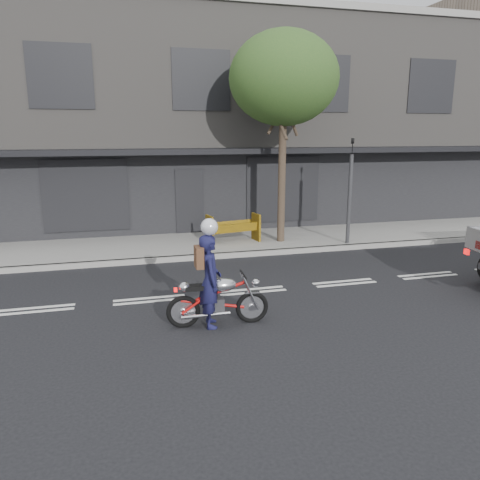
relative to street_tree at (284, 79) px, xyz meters
name	(u,v)px	position (x,y,z in m)	size (l,w,h in m)	color
ground	(252,291)	(-2.20, -4.20, -5.28)	(80.00, 80.00, 0.00)	black
sidewalk	(213,244)	(-2.20, 0.50, -5.20)	(32.00, 3.20, 0.15)	gray
kerb	(223,255)	(-2.20, -1.10, -5.20)	(32.00, 0.20, 0.15)	gray
building_main	(182,125)	(-2.20, 7.10, -1.28)	(26.00, 10.00, 8.00)	slate
street_tree	(284,79)	(0.00, 0.00, 0.00)	(3.40, 3.40, 6.74)	#382B21
traffic_light_pole	(350,197)	(2.00, -0.85, -3.63)	(0.12, 0.12, 3.50)	#2D2D30
motorcycle	(218,299)	(-3.40, -5.93, -4.75)	(2.00, 0.58, 1.03)	black
rider	(210,281)	(-3.55, -5.93, -4.37)	(0.66, 0.43, 1.81)	#16163D
construction_barrier	(235,229)	(-1.55, 0.05, -4.65)	(1.69, 0.68, 0.95)	#DE9E0B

